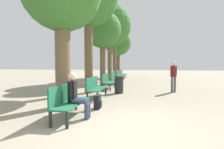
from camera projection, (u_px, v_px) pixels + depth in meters
The scene contains 15 objects.
ground_plane at pixel (126, 129), 4.00m from camera, with size 80.00×80.00×0.00m, color gray.
bench_row_0 at pixel (68, 99), 4.83m from camera, with size 0.50×1.70×0.92m.
bench_row_1 at pixel (95, 86), 7.61m from camera, with size 0.50×1.70×0.92m.
bench_row_2 at pixel (107, 80), 10.40m from camera, with size 0.50×1.70×0.92m.
bench_row_3 at pixel (115, 77), 13.18m from camera, with size 0.50×1.70×0.92m.
bench_row_4 at pixel (119, 75), 15.97m from camera, with size 0.50×1.70×0.92m.
bench_row_5 at pixel (122, 73), 18.75m from camera, with size 0.50×1.70×0.92m.
tree_row_2 at pixel (103, 31), 12.09m from camera, with size 2.57×2.57×5.16m.
tree_row_3 at pixel (110, 26), 14.72m from camera, with size 3.63×3.63×6.58m.
tree_row_4 at pixel (114, 33), 17.36m from camera, with size 2.32×2.32×5.89m.
tree_row_5 at pixel (118, 43), 19.78m from camera, with size 3.02×3.02×5.47m.
person_seated at pixel (76, 94), 4.76m from camera, with size 0.60×0.34×1.26m.
backpack at pixel (98, 102), 5.80m from camera, with size 0.22×0.35×0.46m.
pedestrian_near at pixel (174, 75), 9.19m from camera, with size 0.33×0.29×1.62m.
trash_bin at pixel (119, 85), 8.88m from camera, with size 0.44×0.44×0.87m.
Camera 1 is at (0.33, -3.92, 1.48)m, focal length 28.00 mm.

